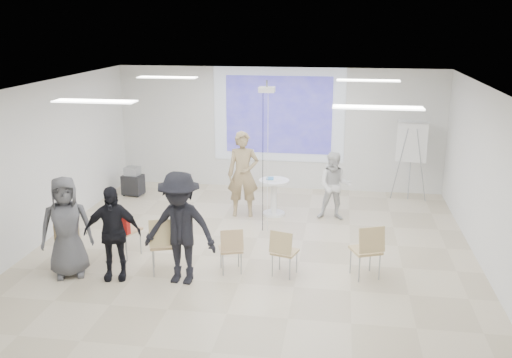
# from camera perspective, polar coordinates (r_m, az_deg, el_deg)

# --- Properties ---
(floor) EXTENTS (8.00, 9.00, 0.10)m
(floor) POSITION_cam_1_polar(r_m,az_deg,el_deg) (10.26, -0.68, -8.21)
(floor) COLOR beige
(floor) RESTS_ON ground
(ceiling) EXTENTS (8.00, 9.00, 0.10)m
(ceiling) POSITION_cam_1_polar(r_m,az_deg,el_deg) (9.44, -0.74, 9.26)
(ceiling) COLOR white
(ceiling) RESTS_ON wall_back
(wall_back) EXTENTS (8.00, 0.10, 3.00)m
(wall_back) POSITION_cam_1_polar(r_m,az_deg,el_deg) (14.13, 2.30, 5.06)
(wall_back) COLOR silver
(wall_back) RESTS_ON floor
(wall_left) EXTENTS (0.10, 9.00, 3.00)m
(wall_left) POSITION_cam_1_polar(r_m,az_deg,el_deg) (11.12, -21.78, 0.99)
(wall_left) COLOR silver
(wall_left) RESTS_ON floor
(wall_right) EXTENTS (0.10, 9.00, 3.00)m
(wall_right) POSITION_cam_1_polar(r_m,az_deg,el_deg) (9.94, 23.01, -0.80)
(wall_right) COLOR silver
(wall_right) RESTS_ON floor
(projection_halo) EXTENTS (3.20, 0.01, 2.30)m
(projection_halo) POSITION_cam_1_polar(r_m,az_deg,el_deg) (14.00, 2.29, 6.42)
(projection_halo) COLOR silver
(projection_halo) RESTS_ON wall_back
(projection_image) EXTENTS (2.60, 0.01, 1.90)m
(projection_image) POSITION_cam_1_polar(r_m,az_deg,el_deg) (13.99, 2.28, 6.41)
(projection_image) COLOR #3530A5
(projection_image) RESTS_ON wall_back
(pedestal_table) EXTENTS (0.70, 0.70, 0.81)m
(pedestal_table) POSITION_cam_1_polar(r_m,az_deg,el_deg) (12.30, 1.80, -1.60)
(pedestal_table) COLOR white
(pedestal_table) RESTS_ON floor
(player_left) EXTENTS (0.83, 0.62, 2.08)m
(player_left) POSITION_cam_1_polar(r_m,az_deg,el_deg) (12.12, -1.30, 1.04)
(player_left) COLOR tan
(player_left) RESTS_ON floor
(player_right) EXTENTS (0.80, 0.64, 1.61)m
(player_right) POSITION_cam_1_polar(r_m,az_deg,el_deg) (12.05, 7.87, -0.34)
(player_right) COLOR white
(player_right) RESTS_ON floor
(controller_left) EXTENTS (0.05, 0.12, 0.04)m
(controller_left) POSITION_cam_1_polar(r_m,az_deg,el_deg) (12.25, -0.28, 2.80)
(controller_left) COLOR white
(controller_left) RESTS_ON player_left
(controller_right) EXTENTS (0.04, 0.12, 0.04)m
(controller_right) POSITION_cam_1_polar(r_m,az_deg,el_deg) (12.22, 7.10, 1.28)
(controller_right) COLOR white
(controller_right) RESTS_ON player_right
(chair_far_left) EXTENTS (0.55, 0.57, 0.87)m
(chair_far_left) POSITION_cam_1_polar(r_m,az_deg,el_deg) (10.21, -18.30, -5.75)
(chair_far_left) COLOR tan
(chair_far_left) RESTS_ON floor
(chair_left_mid) EXTENTS (0.60, 0.62, 0.97)m
(chair_left_mid) POSITION_cam_1_polar(r_m,az_deg,el_deg) (10.37, -13.31, -4.68)
(chair_left_mid) COLOR tan
(chair_left_mid) RESTS_ON floor
(chair_left_inner) EXTENTS (0.60, 0.62, 1.00)m
(chair_left_inner) POSITION_cam_1_polar(r_m,az_deg,el_deg) (9.56, -9.18, -6.10)
(chair_left_inner) COLOR tan
(chair_left_inner) RESTS_ON floor
(chair_center) EXTENTS (0.48, 0.50, 0.80)m
(chair_center) POSITION_cam_1_polar(r_m,az_deg,el_deg) (9.52, -2.49, -6.76)
(chair_center) COLOR tan
(chair_center) RESTS_ON floor
(chair_right_inner) EXTENTS (0.48, 0.50, 0.82)m
(chair_right_inner) POSITION_cam_1_polar(r_m,az_deg,el_deg) (9.39, 2.74, -7.02)
(chair_right_inner) COLOR tan
(chair_right_inner) RESTS_ON floor
(chair_right_far) EXTENTS (0.58, 0.60, 0.94)m
(chair_right_far) POSITION_cam_1_polar(r_m,az_deg,el_deg) (9.45, 11.14, -6.70)
(chair_right_far) COLOR tan
(chair_right_far) RESTS_ON floor
(red_jacket) EXTENTS (0.42, 0.24, 0.39)m
(red_jacket) POSITION_cam_1_polar(r_m,az_deg,el_deg) (10.19, -13.49, -4.18)
(red_jacket) COLOR red
(red_jacket) RESTS_ON chair_left_mid
(laptop) EXTENTS (0.43, 0.37, 0.03)m
(laptop) POSITION_cam_1_polar(r_m,az_deg,el_deg) (9.68, -9.14, -6.17)
(laptop) COLOR black
(laptop) RESTS_ON chair_left_inner
(audience_left) EXTENTS (1.14, 0.81, 1.80)m
(audience_left) POSITION_cam_1_polar(r_m,az_deg,el_deg) (9.48, -14.22, -4.61)
(audience_left) COLOR black
(audience_left) RESTS_ON floor
(audience_mid) EXTENTS (1.42, 0.86, 2.09)m
(audience_mid) POSITION_cam_1_polar(r_m,az_deg,el_deg) (9.08, -7.62, -4.17)
(audience_mid) COLOR black
(audience_mid) RESTS_ON floor
(audience_outer) EXTENTS (1.10, 0.94, 1.90)m
(audience_outer) POSITION_cam_1_polar(r_m,az_deg,el_deg) (9.77, -18.48, -4.01)
(audience_outer) COLOR #535358
(audience_outer) RESTS_ON floor
(flipchart_easel) EXTENTS (0.81, 0.62, 1.89)m
(flipchart_easel) POSITION_cam_1_polar(r_m,az_deg,el_deg) (13.54, 15.33, 3.57)
(flipchart_easel) COLOR #93969C
(flipchart_easel) RESTS_ON floor
(av_cart) EXTENTS (0.51, 0.43, 0.70)m
(av_cart) POSITION_cam_1_polar(r_m,az_deg,el_deg) (14.04, -12.20, -0.30)
(av_cart) COLOR black
(av_cart) RESTS_ON floor
(ceiling_projector) EXTENTS (0.30, 0.25, 3.00)m
(ceiling_projector) POSITION_cam_1_polar(r_m,az_deg,el_deg) (10.93, 1.07, 8.24)
(ceiling_projector) COLOR white
(ceiling_projector) RESTS_ON ceiling
(fluor_panel_nw) EXTENTS (1.20, 0.30, 0.02)m
(fluor_panel_nw) POSITION_cam_1_polar(r_m,az_deg,el_deg) (11.85, -8.86, 10.01)
(fluor_panel_nw) COLOR white
(fluor_panel_nw) RESTS_ON ceiling
(fluor_panel_ne) EXTENTS (1.20, 0.30, 0.02)m
(fluor_panel_ne) POSITION_cam_1_polar(r_m,az_deg,el_deg) (11.32, 11.15, 9.64)
(fluor_panel_ne) COLOR white
(fluor_panel_ne) RESTS_ON ceiling
(fluor_panel_sw) EXTENTS (1.20, 0.30, 0.02)m
(fluor_panel_sw) POSITION_cam_1_polar(r_m,az_deg,el_deg) (8.59, -15.83, 7.49)
(fluor_panel_sw) COLOR white
(fluor_panel_sw) RESTS_ON ceiling
(fluor_panel_se) EXTENTS (1.20, 0.30, 0.02)m
(fluor_panel_se) POSITION_cam_1_polar(r_m,az_deg,el_deg) (7.85, 12.09, 7.00)
(fluor_panel_se) COLOR white
(fluor_panel_se) RESTS_ON ceiling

